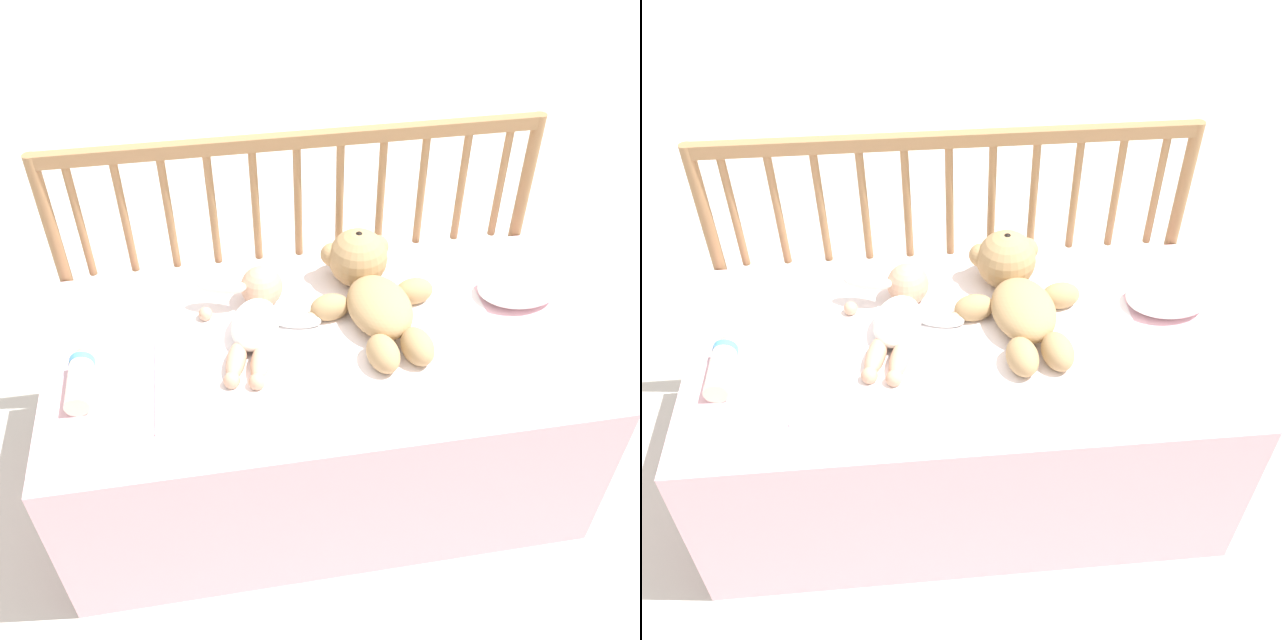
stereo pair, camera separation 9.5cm
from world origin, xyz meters
TOP-DOWN VIEW (x-y plane):
  - ground_plane at (0.00, 0.00)m, footprint 12.00×12.00m
  - crib_mattress at (0.00, 0.00)m, footprint 1.34×0.70m
  - crib_rail at (-0.00, 0.37)m, footprint 1.34×0.04m
  - blanket at (0.02, 0.05)m, footprint 0.84×0.56m
  - teddy_bear at (0.15, 0.11)m, footprint 0.34×0.46m
  - baby at (-0.15, 0.08)m, footprint 0.31×0.38m
  - small_pillow at (0.54, 0.09)m, footprint 0.22×0.16m
  - baby_bottle at (-0.57, -0.06)m, footprint 0.06×0.18m

SIDE VIEW (x-z plane):
  - ground_plane at x=0.00m, z-range 0.00..0.00m
  - crib_mattress at x=0.00m, z-range 0.00..0.51m
  - blanket at x=0.02m, z-range 0.51..0.52m
  - baby_bottle at x=-0.57m, z-range 0.51..0.57m
  - small_pillow at x=0.54m, z-range 0.51..0.57m
  - baby at x=-0.15m, z-range 0.50..0.61m
  - teddy_bear at x=0.15m, z-range 0.49..0.66m
  - crib_rail at x=0.00m, z-range 0.19..1.07m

